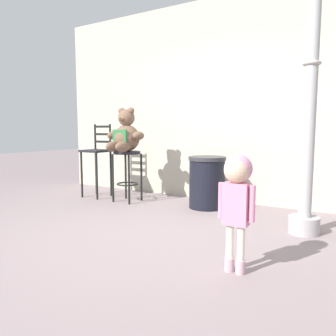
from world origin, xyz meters
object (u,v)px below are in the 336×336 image
at_px(trash_bin, 207,182).
at_px(lamppost, 309,118).
at_px(bar_stool_with_teddy, 127,165).
at_px(teddy_bear, 125,135).
at_px(bar_chair_empty, 97,155).
at_px(child_walking, 237,188).

bearing_deg(trash_bin, lamppost, -20.96).
bearing_deg(bar_stool_with_teddy, teddy_bear, -90.00).
bearing_deg(bar_chair_empty, bar_stool_with_teddy, -3.89).
bearing_deg(bar_chair_empty, teddy_bear, -6.63).
distance_m(lamppost, bar_chair_empty, 3.26).
height_order(bar_stool_with_teddy, trash_bin, bar_stool_with_teddy).
distance_m(child_walking, trash_bin, 2.13).
distance_m(teddy_bear, child_walking, 2.77).
bearing_deg(trash_bin, teddy_bear, -166.94).
bearing_deg(child_walking, lamppost, 178.33).
bearing_deg(bar_chair_empty, trash_bin, 6.31).
bearing_deg(bar_stool_with_teddy, trash_bin, 11.65).
distance_m(trash_bin, lamppost, 1.68).
height_order(lamppost, bar_chair_empty, lamppost).
relative_size(child_walking, lamppost, 0.30).
distance_m(bar_stool_with_teddy, trash_bin, 1.24).
height_order(teddy_bear, trash_bin, teddy_bear).
xyz_separation_m(bar_stool_with_teddy, bar_chair_empty, (-0.64, 0.04, 0.12)).
height_order(teddy_bear, bar_chair_empty, teddy_bear).
xyz_separation_m(trash_bin, lamppost, (1.36, -0.52, 0.84)).
height_order(trash_bin, bar_chair_empty, bar_chair_empty).
height_order(trash_bin, lamppost, lamppost).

